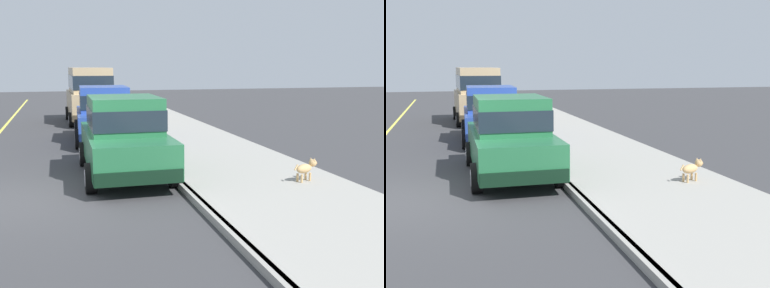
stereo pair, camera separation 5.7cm
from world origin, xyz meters
The scene contains 7 objects.
ground_plane centered at (0.00, 0.00, 0.00)m, with size 80.00×80.00×0.00m, color #38383A.
curb centered at (3.20, 0.00, 0.07)m, with size 0.16×64.00×0.14m, color gray.
sidewalk centered at (5.00, 0.00, 0.07)m, with size 3.60×64.00×0.14m, color #99968E.
car_green_sedan centered at (2.19, 1.52, 0.98)m, with size 2.05×4.61×1.92m.
car_blue_sedan centered at (2.21, 6.92, 0.98)m, with size 2.13×4.65×1.92m.
car_tan_van centered at (2.11, 12.69, 1.39)m, with size 2.23×4.95×2.52m.
dog_tan centered at (5.86, -0.62, 0.43)m, with size 0.72×0.37×0.49m.
Camera 2 is at (0.78, -9.71, 2.66)m, focal length 44.38 mm.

